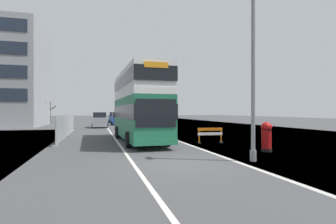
{
  "coord_description": "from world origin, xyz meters",
  "views": [
    {
      "loc": [
        -3.31,
        -10.98,
        2.24
      ],
      "look_at": [
        1.26,
        5.82,
        2.2
      ],
      "focal_mm": 28.53,
      "sensor_mm": 36.0,
      "label": 1
    }
  ],
  "objects_px": {
    "car_oncoming_near": "(100,120)",
    "double_decker_bus": "(139,105)",
    "lamppost_foreground": "(253,77)",
    "car_receding_mid": "(117,119)",
    "red_pillar_postbox": "(266,135)",
    "car_receding_far": "(114,118)",
    "roadworks_barrier": "(210,133)"
  },
  "relations": [
    {
      "from": "car_oncoming_near",
      "to": "double_decker_bus",
      "type": "bearing_deg",
      "value": -82.14
    },
    {
      "from": "lamppost_foreground",
      "to": "car_receding_mid",
      "type": "xyz_separation_m",
      "value": [
        -3.37,
        34.37,
        -2.84
      ]
    },
    {
      "from": "red_pillar_postbox",
      "to": "car_receding_mid",
      "type": "distance_m",
      "value": 32.55
    },
    {
      "from": "red_pillar_postbox",
      "to": "lamppost_foreground",
      "type": "bearing_deg",
      "value": -135.27
    },
    {
      "from": "double_decker_bus",
      "to": "lamppost_foreground",
      "type": "height_order",
      "value": "lamppost_foreground"
    },
    {
      "from": "car_receding_mid",
      "to": "car_receding_far",
      "type": "height_order",
      "value": "car_receding_far"
    },
    {
      "from": "car_oncoming_near",
      "to": "car_receding_far",
      "type": "height_order",
      "value": "car_oncoming_near"
    },
    {
      "from": "car_receding_far",
      "to": "car_oncoming_near",
      "type": "bearing_deg",
      "value": -100.87
    },
    {
      "from": "lamppost_foreground",
      "to": "car_receding_mid",
      "type": "height_order",
      "value": "lamppost_foreground"
    },
    {
      "from": "red_pillar_postbox",
      "to": "roadworks_barrier",
      "type": "bearing_deg",
      "value": 106.77
    },
    {
      "from": "double_decker_bus",
      "to": "lamppost_foreground",
      "type": "bearing_deg",
      "value": -67.72
    },
    {
      "from": "red_pillar_postbox",
      "to": "car_receding_far",
      "type": "distance_m",
      "value": 40.93
    },
    {
      "from": "double_decker_bus",
      "to": "lamppost_foreground",
      "type": "distance_m",
      "value": 9.96
    },
    {
      "from": "car_receding_far",
      "to": "red_pillar_postbox",
      "type": "bearing_deg",
      "value": -81.93
    },
    {
      "from": "lamppost_foreground",
      "to": "car_oncoming_near",
      "type": "height_order",
      "value": "lamppost_foreground"
    },
    {
      "from": "roadworks_barrier",
      "to": "car_oncoming_near",
      "type": "distance_m",
      "value": 22.06
    },
    {
      "from": "red_pillar_postbox",
      "to": "car_receding_mid",
      "type": "bearing_deg",
      "value": 100.12
    },
    {
      "from": "double_decker_bus",
      "to": "car_receding_far",
      "type": "relative_size",
      "value": 2.57
    },
    {
      "from": "car_receding_far",
      "to": "double_decker_bus",
      "type": "bearing_deg",
      "value": -90.61
    },
    {
      "from": "lamppost_foreground",
      "to": "car_oncoming_near",
      "type": "xyz_separation_m",
      "value": [
        -6.31,
        27.67,
        -2.77
      ]
    },
    {
      "from": "red_pillar_postbox",
      "to": "car_receding_far",
      "type": "relative_size",
      "value": 0.39
    },
    {
      "from": "red_pillar_postbox",
      "to": "roadworks_barrier",
      "type": "height_order",
      "value": "red_pillar_postbox"
    },
    {
      "from": "roadworks_barrier",
      "to": "car_receding_mid",
      "type": "relative_size",
      "value": 0.47
    },
    {
      "from": "roadworks_barrier",
      "to": "car_receding_far",
      "type": "distance_m",
      "value": 36.26
    },
    {
      "from": "lamppost_foreground",
      "to": "red_pillar_postbox",
      "type": "distance_m",
      "value": 4.37
    },
    {
      "from": "car_receding_mid",
      "to": "lamppost_foreground",
      "type": "bearing_deg",
      "value": -84.4
    },
    {
      "from": "roadworks_barrier",
      "to": "car_receding_far",
      "type": "bearing_deg",
      "value": 96.94
    },
    {
      "from": "roadworks_barrier",
      "to": "car_receding_far",
      "type": "relative_size",
      "value": 0.43
    },
    {
      "from": "red_pillar_postbox",
      "to": "car_receding_far",
      "type": "xyz_separation_m",
      "value": [
        -5.75,
        40.52,
        0.07
      ]
    },
    {
      "from": "red_pillar_postbox",
      "to": "car_receding_far",
      "type": "bearing_deg",
      "value": 98.07
    },
    {
      "from": "car_receding_mid",
      "to": "car_receding_far",
      "type": "relative_size",
      "value": 0.93
    },
    {
      "from": "double_decker_bus",
      "to": "car_oncoming_near",
      "type": "distance_m",
      "value": 18.77
    }
  ]
}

